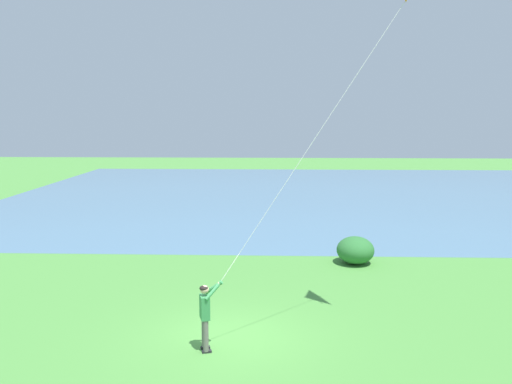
# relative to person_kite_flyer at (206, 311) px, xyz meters

# --- Properties ---
(ground_plane) EXTENTS (120.00, 120.00, 0.00)m
(ground_plane) POSITION_rel_person_kite_flyer_xyz_m (-0.82, 0.54, -1.05)
(ground_plane) COLOR #4C8E3D
(lake_water) EXTENTS (36.00, 44.00, 0.01)m
(lake_water) POSITION_rel_person_kite_flyer_xyz_m (-27.53, 4.54, -1.04)
(lake_water) COLOR teal
(lake_water) RESTS_ON ground
(person_kite_flyer) EXTENTS (0.50, 0.63, 1.83)m
(person_kite_flyer) POSITION_rel_person_kite_flyer_xyz_m (0.00, 0.00, 0.00)
(person_kite_flyer) COLOR #232328
(person_kite_flyer) RESTS_ON ground
(lakeside_shrub) EXTENTS (1.70, 1.50, 1.09)m
(lakeside_shrub) POSITION_rel_person_kite_flyer_xyz_m (-8.46, 4.96, -0.50)
(lakeside_shrub) COLOR #2D7033
(lakeside_shrub) RESTS_ON ground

